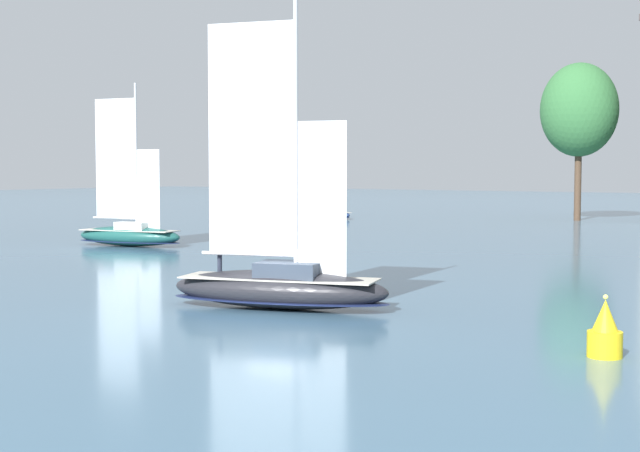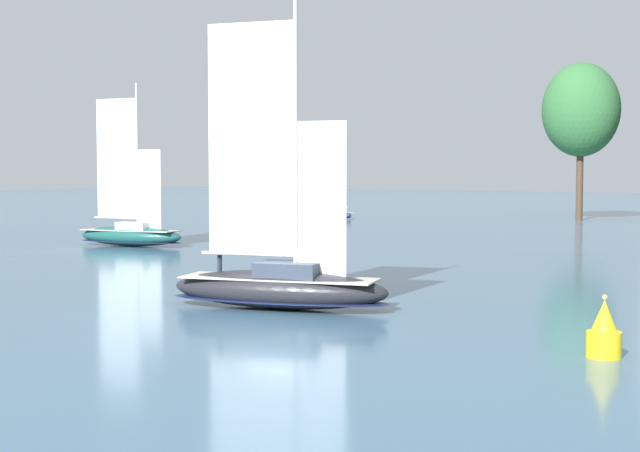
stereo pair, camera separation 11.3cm
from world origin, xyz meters
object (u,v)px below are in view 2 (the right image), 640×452
(sailboat_main, at_px, (279,284))
(sailboat_moored_far_slip, at_px, (131,233))
(tree_shore_left, at_px, (581,110))
(channel_buoy, at_px, (604,333))
(sailboat_moored_outer_mooring, at_px, (338,214))

(sailboat_main, bearing_deg, sailboat_moored_far_slip, 147.59)
(tree_shore_left, relative_size, channel_buoy, 9.18)
(sailboat_main, xyz_separation_m, sailboat_moored_outer_mooring, (-36.29, 58.45, -0.49))
(sailboat_moored_outer_mooring, xyz_separation_m, channel_buoy, (50.47, -60.43, 0.22))
(tree_shore_left, distance_m, channel_buoy, 78.33)
(sailboat_moored_outer_mooring, bearing_deg, channel_buoy, -50.13)
(sailboat_moored_outer_mooring, relative_size, channel_buoy, 4.16)
(sailboat_moored_far_slip, xyz_separation_m, sailboat_moored_outer_mooring, (-8.30, 40.68, -0.43))
(sailboat_main, height_order, sailboat_moored_far_slip, sailboat_main)
(tree_shore_left, height_order, sailboat_moored_outer_mooring, tree_shore_left)
(sailboat_main, bearing_deg, tree_shore_left, 99.17)
(tree_shore_left, bearing_deg, sailboat_main, -80.83)
(channel_buoy, bearing_deg, tree_shore_left, 109.35)
(tree_shore_left, height_order, sailboat_main, tree_shore_left)
(sailboat_moored_far_slip, bearing_deg, tree_shore_left, 72.79)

